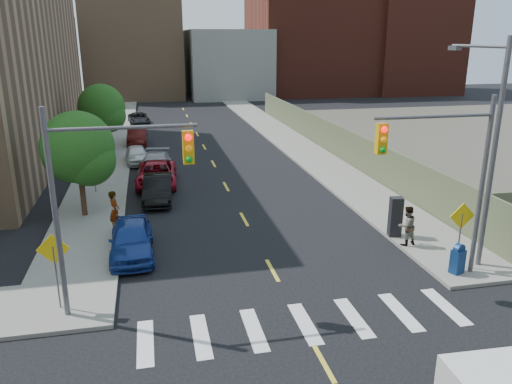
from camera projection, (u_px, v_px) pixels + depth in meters
name	position (u px, v px, depth m)	size (l,w,h in m)	color
sidewalk_nw	(116.00, 130.00, 49.65)	(3.50, 73.00, 0.15)	gray
sidewalk_ne	(267.00, 125.00, 52.78)	(3.50, 73.00, 0.15)	gray
fence_north	(328.00, 137.00, 40.20)	(0.12, 44.00, 2.50)	#58593E
gravel_lot	(508.00, 138.00, 46.14)	(36.00, 42.00, 0.06)	#595447
bg_bldg_west	(20.00, 58.00, 71.62)	(14.00, 18.00, 12.00)	#592319
bg_bldg_midwest	(134.00, 47.00, 76.26)	(14.00, 16.00, 15.00)	#8C6B4C
bg_bldg_center	(227.00, 63.00, 77.96)	(12.00, 16.00, 10.00)	gray
bg_bldg_east	(309.00, 43.00, 81.76)	(18.00, 18.00, 16.00)	#592319
bg_bldg_fareast	(405.00, 37.00, 82.82)	(14.00, 16.00, 18.00)	#592319
smokestack	(429.00, 5.00, 82.14)	(1.80, 1.80, 28.00)	#8C6B4C
signal_nw	(103.00, 185.00, 15.55)	(4.59, 0.30, 7.00)	#59595E
signal_ne	(448.00, 165.00, 17.97)	(4.59, 0.30, 7.00)	#59595E
streetlight_ne	(489.00, 139.00, 19.05)	(0.25, 3.70, 9.00)	#59595E
warn_sign_nw	(54.00, 258.00, 16.41)	(1.06, 0.06, 2.83)	#59595E
warn_sign_ne	(461.00, 223.00, 19.43)	(1.06, 0.06, 2.83)	#59595E
warn_sign_midwest	(93.00, 162.00, 29.01)	(1.06, 0.06, 2.83)	#59595E
tree_west_near	(78.00, 152.00, 24.83)	(3.66, 3.64, 5.52)	#332114
tree_west_far	(102.00, 110.00, 38.83)	(3.66, 3.64, 5.52)	#332114
parked_car_blue	(132.00, 239.00, 21.10)	(1.79, 4.45, 1.52)	navy
parked_car_black	(158.00, 189.00, 28.22)	(1.55, 4.45, 1.47)	black
parked_car_red	(157.00, 174.00, 31.22)	(2.43, 5.26, 1.46)	maroon
parked_car_silver	(156.00, 164.00, 33.74)	(1.98, 4.87, 1.41)	#96989D
parked_car_white	(137.00, 155.00, 36.68)	(1.56, 3.87, 1.32)	silver
parked_car_maroon	(138.00, 136.00, 43.15)	(1.62, 4.63, 1.53)	#3D0E0C
parked_car_grey	(139.00, 119.00, 53.29)	(2.03, 4.41, 1.22)	black
mailbox	(458.00, 259.00, 19.27)	(0.60, 0.53, 1.22)	navy
payphone	(395.00, 217.00, 22.81)	(0.55, 0.45, 1.85)	black
pedestrian_west	(115.00, 211.00, 23.35)	(0.72, 0.47, 1.97)	gray
pedestrian_east	(407.00, 226.00, 21.82)	(0.87, 0.68, 1.78)	gray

